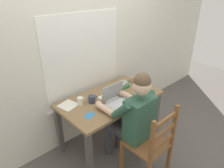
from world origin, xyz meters
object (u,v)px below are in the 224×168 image
object	(u,v)px
desk	(111,104)
coffee_mug_dark	(92,99)
coffee_mug_white	(80,101)
book_stack_main	(122,85)
seated_person	(132,117)
wooden_chair	(151,145)
laptop	(117,99)
computer_mouse	(132,96)
landscape_photo_print	(90,116)

from	to	relation	value
desk	coffee_mug_dark	bearing A→B (deg)	163.65
coffee_mug_white	book_stack_main	bearing A→B (deg)	-2.56
seated_person	coffee_mug_dark	distance (m)	0.54
wooden_chair	laptop	size ratio (longest dim) A/B	2.86
book_stack_main	laptop	bearing A→B (deg)	-144.24
desk	wooden_chair	size ratio (longest dim) A/B	1.38
seated_person	laptop	distance (m)	0.31
coffee_mug_dark	computer_mouse	bearing A→B (deg)	-28.49
laptop	book_stack_main	distance (m)	0.41
seated_person	coffee_mug_dark	world-z (taller)	seated_person
landscape_photo_print	computer_mouse	bearing A→B (deg)	-18.40
desk	coffee_mug_dark	xyz separation A→B (m)	(-0.24, 0.07, 0.14)
laptop	computer_mouse	world-z (taller)	laptop
desk	book_stack_main	bearing A→B (deg)	17.41
desk	wooden_chair	distance (m)	0.74
coffee_mug_white	landscape_photo_print	xyz separation A→B (m)	(-0.06, -0.26, -0.05)
landscape_photo_print	book_stack_main	bearing A→B (deg)	2.51
coffee_mug_dark	landscape_photo_print	bearing A→B (deg)	-133.41
computer_mouse	coffee_mug_dark	size ratio (longest dim) A/B	0.82
computer_mouse	landscape_photo_print	distance (m)	0.65
laptop	coffee_mug_dark	xyz separation A→B (m)	(-0.21, 0.22, -0.01)
computer_mouse	coffee_mug_white	world-z (taller)	coffee_mug_white
wooden_chair	coffee_mug_white	distance (m)	0.95
coffee_mug_white	coffee_mug_dark	xyz separation A→B (m)	(0.13, -0.06, -0.00)
computer_mouse	seated_person	bearing A→B (deg)	-137.19
coffee_mug_white	book_stack_main	xyz separation A→B (m)	(0.68, -0.03, -0.01)
wooden_chair	computer_mouse	distance (m)	0.67
desk	coffee_mug_white	size ratio (longest dim) A/B	11.65
laptop	computer_mouse	size ratio (longest dim) A/B	3.30
computer_mouse	coffee_mug_dark	bearing A→B (deg)	151.51
coffee_mug_white	coffee_mug_dark	world-z (taller)	coffee_mug_white
computer_mouse	wooden_chair	bearing A→B (deg)	-117.51
coffee_mug_dark	coffee_mug_white	bearing A→B (deg)	156.60
desk	landscape_photo_print	distance (m)	0.47
desk	seated_person	xyz separation A→B (m)	(-0.07, -0.44, 0.07)
landscape_photo_print	desk	bearing A→B (deg)	2.27
laptop	coffee_mug_white	distance (m)	0.44
desk	laptop	distance (m)	0.21
seated_person	wooden_chair	world-z (taller)	seated_person
wooden_chair	book_stack_main	world-z (taller)	wooden_chair
coffee_mug_dark	desk	bearing A→B (deg)	-16.35
coffee_mug_dark	book_stack_main	world-z (taller)	coffee_mug_dark
landscape_photo_print	seated_person	bearing A→B (deg)	-54.56
wooden_chair	book_stack_main	distance (m)	0.94
desk	coffee_mug_dark	size ratio (longest dim) A/B	10.61
computer_mouse	landscape_photo_print	size ratio (longest dim) A/B	0.77
landscape_photo_print	coffee_mug_dark	bearing A→B (deg)	32.02
wooden_chair	coffee_mug_white	bearing A→B (deg)	109.55
seated_person	laptop	xyz separation A→B (m)	(0.04, 0.29, 0.08)
wooden_chair	coffee_mug_dark	xyz separation A→B (m)	(-0.17, 0.79, 0.30)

